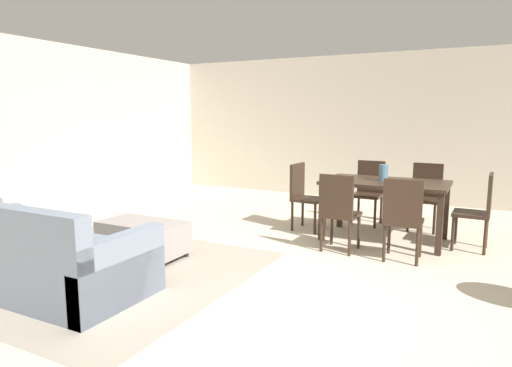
{
  "coord_description": "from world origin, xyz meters",
  "views": [
    {
      "loc": [
        1.64,
        -3.52,
        1.59
      ],
      "look_at": [
        -0.61,
        0.8,
        0.85
      ],
      "focal_mm": 31.69,
      "sensor_mm": 36.0,
      "label": 1
    }
  ],
  "objects_px": {
    "dining_chair_near_right": "(403,215)",
    "dining_chair_head_west": "(303,192)",
    "couch": "(35,258)",
    "dining_chair_far_right": "(426,192)",
    "ottoman_table": "(143,237)",
    "vase_centerpiece": "(383,173)",
    "dining_chair_far_left": "(369,188)",
    "dining_table": "(385,189)",
    "dining_chair_head_east": "(480,207)",
    "dining_chair_near_left": "(339,208)"
  },
  "relations": [
    {
      "from": "ottoman_table",
      "to": "couch",
      "type": "bearing_deg",
      "value": -100.36
    },
    {
      "from": "dining_chair_far_left",
      "to": "dining_chair_far_right",
      "type": "xyz_separation_m",
      "value": [
        0.78,
        0.02,
        0.0
      ]
    },
    {
      "from": "ottoman_table",
      "to": "dining_chair_near_left",
      "type": "height_order",
      "value": "dining_chair_near_left"
    },
    {
      "from": "couch",
      "to": "dining_chair_head_west",
      "type": "xyz_separation_m",
      "value": [
        1.35,
        3.2,
        0.23
      ]
    },
    {
      "from": "dining_chair_near_right",
      "to": "dining_chair_head_west",
      "type": "xyz_separation_m",
      "value": [
        -1.48,
        0.85,
        0.0
      ]
    },
    {
      "from": "dining_chair_near_left",
      "to": "dining_chair_far_left",
      "type": "bearing_deg",
      "value": 91.2
    },
    {
      "from": "dining_chair_head_east",
      "to": "dining_chair_far_right",
      "type": "bearing_deg",
      "value": 131.73
    },
    {
      "from": "ottoman_table",
      "to": "dining_chair_near_right",
      "type": "relative_size",
      "value": 1.05
    },
    {
      "from": "dining_table",
      "to": "dining_chair_far_left",
      "type": "xyz_separation_m",
      "value": [
        -0.39,
        0.79,
        -0.14
      ]
    },
    {
      "from": "dining_chair_near_left",
      "to": "dining_chair_head_west",
      "type": "relative_size",
      "value": 1.0
    },
    {
      "from": "ottoman_table",
      "to": "dining_chair_near_left",
      "type": "distance_m",
      "value": 2.25
    },
    {
      "from": "couch",
      "to": "dining_chair_head_east",
      "type": "height_order",
      "value": "dining_chair_head_east"
    },
    {
      "from": "dining_chair_far_right",
      "to": "vase_centerpiece",
      "type": "xyz_separation_m",
      "value": [
        -0.42,
        -0.8,
        0.34
      ]
    },
    {
      "from": "dining_table",
      "to": "dining_chair_head_east",
      "type": "relative_size",
      "value": 1.65
    },
    {
      "from": "dining_table",
      "to": "dining_chair_far_left",
      "type": "bearing_deg",
      "value": 116.47
    },
    {
      "from": "dining_table",
      "to": "dining_chair_far_right",
      "type": "height_order",
      "value": "dining_chair_far_right"
    },
    {
      "from": "couch",
      "to": "dining_chair_far_right",
      "type": "height_order",
      "value": "dining_chair_far_right"
    },
    {
      "from": "ottoman_table",
      "to": "dining_table",
      "type": "bearing_deg",
      "value": 41.33
    },
    {
      "from": "ottoman_table",
      "to": "vase_centerpiece",
      "type": "xyz_separation_m",
      "value": [
        2.22,
        1.98,
        0.63
      ]
    },
    {
      "from": "couch",
      "to": "dining_chair_near_right",
      "type": "distance_m",
      "value": 3.69
    },
    {
      "from": "dining_chair_near_left",
      "to": "dining_chair_head_east",
      "type": "bearing_deg",
      "value": 29.71
    },
    {
      "from": "vase_centerpiece",
      "to": "dining_chair_far_left",
      "type": "bearing_deg",
      "value": 114.75
    },
    {
      "from": "dining_chair_far_left",
      "to": "dining_chair_head_east",
      "type": "bearing_deg",
      "value": -27.1
    },
    {
      "from": "ottoman_table",
      "to": "dining_table",
      "type": "relative_size",
      "value": 0.64
    },
    {
      "from": "dining_chair_far_left",
      "to": "vase_centerpiece",
      "type": "distance_m",
      "value": 0.93
    },
    {
      "from": "dining_chair_near_left",
      "to": "dining_chair_far_left",
      "type": "relative_size",
      "value": 1.0
    },
    {
      "from": "dining_chair_near_left",
      "to": "dining_chair_far_left",
      "type": "xyz_separation_m",
      "value": [
        -0.03,
        1.58,
        0.0
      ]
    },
    {
      "from": "couch",
      "to": "dining_chair_near_right",
      "type": "relative_size",
      "value": 2.28
    },
    {
      "from": "dining_chair_near_right",
      "to": "vase_centerpiece",
      "type": "relative_size",
      "value": 4.49
    },
    {
      "from": "dining_table",
      "to": "dining_chair_far_left",
      "type": "height_order",
      "value": "dining_chair_far_left"
    },
    {
      "from": "vase_centerpiece",
      "to": "dining_chair_near_left",
      "type": "bearing_deg",
      "value": -112.27
    },
    {
      "from": "dining_table",
      "to": "dining_chair_head_east",
      "type": "height_order",
      "value": "dining_chair_head_east"
    },
    {
      "from": "dining_chair_near_left",
      "to": "dining_chair_head_west",
      "type": "bearing_deg",
      "value": 132.79
    },
    {
      "from": "dining_chair_near_right",
      "to": "dining_chair_head_west",
      "type": "relative_size",
      "value": 1.0
    },
    {
      "from": "dining_chair_far_right",
      "to": "vase_centerpiece",
      "type": "bearing_deg",
      "value": -117.92
    },
    {
      "from": "dining_chair_near_right",
      "to": "vase_centerpiece",
      "type": "bearing_deg",
      "value": 115.61
    },
    {
      "from": "dining_chair_far_left",
      "to": "dining_chair_head_east",
      "type": "height_order",
      "value": "same"
    },
    {
      "from": "couch",
      "to": "dining_chair_far_right",
      "type": "relative_size",
      "value": 2.28
    },
    {
      "from": "dining_table",
      "to": "vase_centerpiece",
      "type": "xyz_separation_m",
      "value": [
        -0.03,
        0.01,
        0.2
      ]
    },
    {
      "from": "dining_table",
      "to": "vase_centerpiece",
      "type": "height_order",
      "value": "vase_centerpiece"
    },
    {
      "from": "ottoman_table",
      "to": "vase_centerpiece",
      "type": "relative_size",
      "value": 4.72
    },
    {
      "from": "dining_table",
      "to": "dining_chair_near_right",
      "type": "xyz_separation_m",
      "value": [
        0.36,
        -0.82,
        -0.14
      ]
    },
    {
      "from": "couch",
      "to": "dining_chair_far_right",
      "type": "bearing_deg",
      "value": 54.3
    },
    {
      "from": "dining_table",
      "to": "dining_chair_head_east",
      "type": "xyz_separation_m",
      "value": [
        1.08,
        0.03,
        -0.14
      ]
    },
    {
      "from": "couch",
      "to": "ottoman_table",
      "type": "relative_size",
      "value": 2.17
    },
    {
      "from": "dining_table",
      "to": "dining_chair_near_left",
      "type": "height_order",
      "value": "dining_chair_near_left"
    },
    {
      "from": "dining_chair_far_left",
      "to": "vase_centerpiece",
      "type": "xyz_separation_m",
      "value": [
        0.36,
        -0.78,
        0.34
      ]
    },
    {
      "from": "dining_chair_near_left",
      "to": "dining_chair_far_right",
      "type": "distance_m",
      "value": 1.77
    },
    {
      "from": "dining_table",
      "to": "dining_chair_head_east",
      "type": "bearing_deg",
      "value": 1.69
    },
    {
      "from": "dining_chair_far_left",
      "to": "dining_chair_head_east",
      "type": "distance_m",
      "value": 1.66
    }
  ]
}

